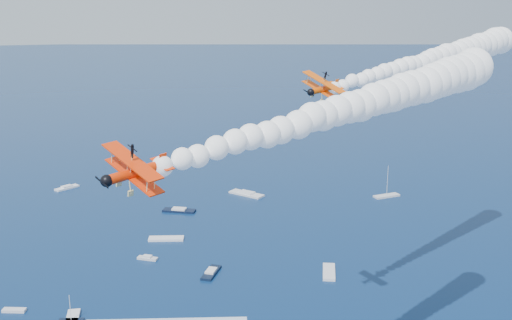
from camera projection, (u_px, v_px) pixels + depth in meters
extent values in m
cube|color=silver|center=(72.00, 319.00, 143.37)|extent=(3.67, 9.18, 0.70)
cube|color=black|center=(179.00, 211.00, 216.80)|extent=(11.95, 8.24, 0.70)
cube|color=black|center=(211.00, 273.00, 167.74)|extent=(7.22, 9.55, 0.70)
cube|color=white|center=(67.00, 188.00, 242.80)|extent=(9.63, 7.87, 0.70)
cube|color=silver|center=(387.00, 196.00, 232.89)|extent=(10.62, 4.77, 0.70)
cube|color=silver|center=(14.00, 310.00, 147.57)|extent=(5.83, 3.37, 0.70)
cube|color=silver|center=(148.00, 258.00, 176.98)|extent=(6.03, 4.65, 0.70)
cube|color=silver|center=(329.00, 272.00, 168.22)|extent=(6.85, 10.88, 0.70)
cube|color=silver|center=(247.00, 194.00, 235.22)|extent=(12.42, 13.59, 0.70)
cube|color=white|center=(166.00, 239.00, 191.51)|extent=(11.39, 5.85, 0.70)
cube|color=white|center=(166.00, 320.00, 143.52)|extent=(37.49, 10.44, 0.04)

